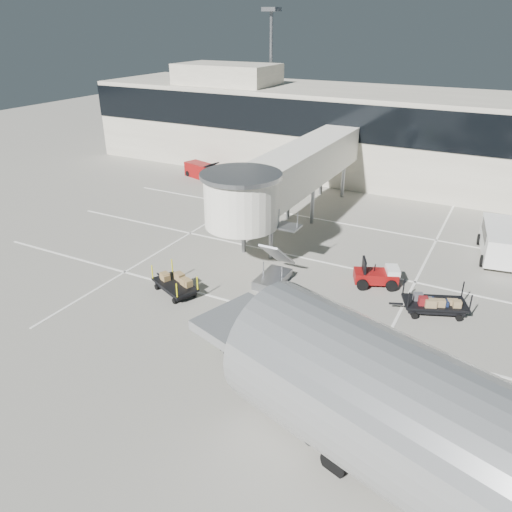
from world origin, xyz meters
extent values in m
plane|color=gray|center=(0.00, 0.00, 0.00)|extent=(140.00, 140.00, 0.00)
cube|color=white|center=(0.00, 2.00, 0.01)|extent=(40.00, 0.15, 0.02)
cube|color=white|center=(0.00, 9.00, 0.01)|extent=(40.00, 0.15, 0.02)
cube|color=white|center=(0.00, 16.00, 0.01)|extent=(40.00, 0.15, 0.02)
cube|color=white|center=(6.00, 10.00, 0.01)|extent=(0.15, 30.00, 0.02)
cube|color=white|center=(-10.00, 10.00, 0.01)|extent=(0.15, 30.00, 0.02)
cube|color=beige|center=(0.00, 30.00, 4.00)|extent=(64.00, 12.00, 8.00)
cube|color=black|center=(0.00, 23.95, 6.00)|extent=(64.00, 0.12, 3.20)
cube|color=beige|center=(-18.00, 28.00, 9.00)|extent=(10.00, 6.00, 2.00)
cylinder|color=gray|center=(-16.00, 34.00, 7.50)|extent=(0.36, 0.36, 15.00)
cube|color=gray|center=(-16.00, 34.00, 15.00)|extent=(1.60, 1.60, 0.40)
cube|color=white|center=(-4.00, 15.00, 4.30)|extent=(3.00, 18.00, 2.80)
cylinder|color=white|center=(-4.00, 6.00, 4.30)|extent=(4.40, 4.40, 3.00)
cylinder|color=gray|center=(-4.00, 6.00, 5.90)|extent=(4.80, 4.80, 0.25)
cylinder|color=gray|center=(-5.00, 8.00, 1.45)|extent=(0.28, 0.28, 2.90)
cylinder|color=gray|center=(-3.00, 8.00, 1.45)|extent=(0.28, 0.28, 2.90)
cylinder|color=gray|center=(-5.00, 15.00, 1.45)|extent=(0.28, 0.28, 2.90)
cylinder|color=gray|center=(-3.00, 15.00, 1.45)|extent=(0.28, 0.28, 2.90)
cylinder|color=gray|center=(-5.00, 22.00, 1.45)|extent=(0.28, 0.28, 2.90)
cylinder|color=gray|center=(-3.00, 22.00, 1.45)|extent=(0.28, 0.28, 2.90)
cube|color=gray|center=(-1.40, 5.00, 0.25)|extent=(1.40, 2.60, 0.50)
cube|color=gray|center=(-1.40, 5.60, 1.60)|extent=(1.20, 2.60, 2.06)
cube|color=gray|center=(-1.40, 7.00, 2.85)|extent=(1.40, 1.20, 0.12)
cube|color=maroon|center=(3.98, 7.58, 0.56)|extent=(2.72, 2.06, 0.61)
cube|color=white|center=(4.83, 7.95, 0.97)|extent=(1.11, 1.32, 0.36)
cube|color=black|center=(3.33, 7.29, 1.18)|extent=(0.52, 0.99, 0.92)
cylinder|color=black|center=(3.50, 6.64, 0.33)|extent=(0.70, 0.50, 0.65)
cylinder|color=black|center=(2.97, 7.86, 0.33)|extent=(0.70, 0.50, 0.65)
cylinder|color=black|center=(5.00, 7.30, 0.33)|extent=(0.70, 0.50, 0.65)
cylinder|color=black|center=(4.46, 8.52, 0.33)|extent=(0.70, 0.50, 0.65)
cube|color=black|center=(7.56, 6.03, 0.58)|extent=(3.56, 2.69, 0.13)
cube|color=black|center=(7.56, 6.03, 0.39)|extent=(3.17, 2.35, 0.27)
cube|color=black|center=(5.74, 5.28, 0.43)|extent=(0.72, 0.36, 0.09)
cylinder|color=black|center=(6.80, 4.94, 0.18)|extent=(0.39, 0.28, 0.36)
cylinder|color=black|center=(6.25, 6.27, 0.18)|extent=(0.39, 0.28, 0.36)
cylinder|color=black|center=(8.86, 5.79, 0.18)|extent=(0.39, 0.28, 0.36)
cylinder|color=black|center=(8.32, 7.12, 0.18)|extent=(0.39, 0.28, 0.36)
cylinder|color=black|center=(6.41, 4.78, 1.06)|extent=(0.07, 0.07, 0.96)
cylinder|color=black|center=(5.87, 6.11, 1.06)|extent=(0.07, 0.07, 0.96)
cylinder|color=black|center=(9.24, 5.95, 1.06)|extent=(0.07, 0.07, 0.96)
cylinder|color=black|center=(8.70, 7.27, 1.06)|extent=(0.07, 0.07, 0.96)
cube|color=#46464B|center=(8.03, 5.73, 0.85)|extent=(0.55, 0.49, 0.41)
cube|color=#141E3E|center=(8.17, 5.76, 0.82)|extent=(0.60, 0.56, 0.34)
cube|color=maroon|center=(8.42, 6.07, 0.84)|extent=(0.57, 0.47, 0.38)
cube|color=#977B52|center=(7.00, 6.21, 0.86)|extent=(0.61, 0.53, 0.43)
cube|color=#141E3E|center=(7.28, 5.41, 0.88)|extent=(0.64, 0.52, 0.47)
cube|color=#46464B|center=(7.97, 5.77, 0.86)|extent=(0.62, 0.51, 0.42)
cube|color=maroon|center=(6.50, 6.04, 0.80)|extent=(0.45, 0.39, 0.30)
cube|color=maroon|center=(7.08, 6.19, 0.84)|extent=(0.47, 0.43, 0.38)
cube|color=#141E3E|center=(8.59, 6.40, 0.79)|extent=(0.52, 0.52, 0.28)
cube|color=black|center=(0.98, -1.97, 0.48)|extent=(2.64, 1.36, 0.10)
cube|color=black|center=(0.98, -1.97, 0.32)|extent=(2.37, 1.16, 0.22)
cube|color=black|center=(-0.63, -1.93, 0.35)|extent=(0.61, 0.08, 0.07)
cylinder|color=black|center=(0.05, -2.54, 0.15)|extent=(0.30, 0.13, 0.30)
cylinder|color=black|center=(0.08, -1.36, 0.15)|extent=(0.30, 0.13, 0.30)
cylinder|color=black|center=(1.88, -2.58, 0.15)|extent=(0.30, 0.13, 0.30)
cylinder|color=black|center=(1.91, -1.40, 0.15)|extent=(0.30, 0.13, 0.30)
cylinder|color=#EFEA0C|center=(-0.28, -2.53, 0.87)|extent=(0.06, 0.06, 0.78)
cylinder|color=#EFEA0C|center=(-0.26, -1.36, 0.87)|extent=(0.06, 0.06, 0.78)
cylinder|color=#EFEA0C|center=(2.22, -2.59, 0.87)|extent=(0.06, 0.06, 0.78)
cylinder|color=#EFEA0C|center=(2.25, -1.41, 0.87)|extent=(0.06, 0.06, 0.78)
cube|color=olive|center=(0.83, -2.30, 0.73)|extent=(0.54, 0.44, 0.40)
cube|color=olive|center=(1.67, -1.58, 0.71)|extent=(0.56, 0.34, 0.35)
cube|color=olive|center=(1.06, -2.32, 0.77)|extent=(0.45, 0.41, 0.47)
cube|color=olive|center=(0.64, -1.68, 0.69)|extent=(0.41, 0.37, 0.32)
cube|color=olive|center=(0.66, -2.34, 0.76)|extent=(0.48, 0.38, 0.47)
cube|color=olive|center=(0.14, -1.77, 0.71)|extent=(0.55, 0.39, 0.35)
cube|color=olive|center=(1.29, -1.69, 0.74)|extent=(0.48, 0.41, 0.42)
cube|color=olive|center=(0.94, -1.72, 0.75)|extent=(0.54, 0.36, 0.44)
cube|color=olive|center=(1.59, -1.98, 0.75)|extent=(0.46, 0.34, 0.44)
cube|color=black|center=(-5.74, 1.38, 0.52)|extent=(3.20, 2.46, 0.11)
cube|color=black|center=(-5.74, 1.38, 0.35)|extent=(2.85, 2.15, 0.24)
cube|color=black|center=(-7.36, 2.09, 0.38)|extent=(0.64, 0.34, 0.08)
cylinder|color=black|center=(-6.91, 1.19, 0.16)|extent=(0.35, 0.25, 0.32)
cylinder|color=black|center=(-6.40, 2.37, 0.16)|extent=(0.35, 0.25, 0.32)
cylinder|color=black|center=(-5.08, 0.39, 0.16)|extent=(0.35, 0.25, 0.32)
cylinder|color=black|center=(-4.56, 1.57, 0.16)|extent=(0.35, 0.25, 0.32)
cylinder|color=#EFEA0C|center=(-7.26, 1.34, 0.95)|extent=(0.07, 0.07, 0.86)
cylinder|color=#EFEA0C|center=(-6.74, 2.52, 0.95)|extent=(0.07, 0.07, 0.86)
cylinder|color=#EFEA0C|center=(-4.74, 0.24, 0.95)|extent=(0.07, 0.07, 0.86)
cylinder|color=#EFEA0C|center=(-4.22, 1.42, 0.95)|extent=(0.07, 0.07, 0.86)
cube|color=olive|center=(-5.48, 1.72, 0.75)|extent=(0.69, 0.62, 0.34)
cube|color=olive|center=(-5.59, 1.41, 0.77)|extent=(0.65, 0.64, 0.38)
cube|color=olive|center=(-4.96, 1.40, 0.81)|extent=(0.68, 0.68, 0.46)
cube|color=olive|center=(-6.30, 1.26, 0.76)|extent=(0.63, 0.66, 0.36)
cube|color=olive|center=(-5.17, 1.19, 0.81)|extent=(0.64, 0.57, 0.46)
imported|color=#86EE19|center=(-0.61, -1.31, 0.83)|extent=(0.61, 0.40, 1.67)
cube|color=white|center=(10.03, 15.00, 1.18)|extent=(2.97, 5.67, 1.74)
cube|color=white|center=(9.67, 17.40, 0.84)|extent=(2.15, 0.92, 1.01)
cube|color=black|center=(10.00, 15.23, 1.63)|extent=(2.69, 3.67, 0.70)
cylinder|color=black|center=(9.24, 13.06, 0.38)|extent=(0.38, 0.80, 0.77)
cylinder|color=black|center=(8.70, 16.62, 0.38)|extent=(0.38, 0.80, 0.77)
cube|color=maroon|center=(-17.13, 21.25, 0.69)|extent=(3.77, 2.42, 1.38)
cube|color=black|center=(-15.64, 20.79, 1.56)|extent=(1.21, 1.49, 0.49)
cylinder|color=black|center=(-18.55, 21.00, 0.28)|extent=(0.59, 0.38, 0.55)
cylinder|color=black|center=(-18.18, 22.24, 0.28)|extent=(0.59, 0.38, 0.55)
cylinder|color=black|center=(-16.09, 20.26, 0.28)|extent=(0.59, 0.38, 0.55)
cylinder|color=black|center=(-15.72, 21.49, 0.28)|extent=(0.59, 0.38, 0.55)
cube|color=#BABDBF|center=(5.81, -5.41, 3.38)|extent=(11.71, 6.49, 0.39)
cylinder|color=#BABDBF|center=(4.20, -4.89, 1.75)|extent=(4.02, 3.51, 2.59)
cube|color=#BABDBF|center=(4.20, -4.89, 2.76)|extent=(0.95, 0.55, 1.24)
cylinder|color=gray|center=(7.42, -5.94, 0.62)|extent=(0.34, 0.34, 1.24)
cylinder|color=black|center=(7.42, -5.94, 0.34)|extent=(1.08, 0.66, 1.02)
cylinder|color=gray|center=(6.42, -6.09, 0.90)|extent=(0.32, 0.32, 1.81)
cylinder|color=black|center=(6.42, -6.09, 0.34)|extent=(1.08, 0.66, 1.02)
camera|label=1|loc=(9.81, -18.25, 13.96)|focal=35.00mm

